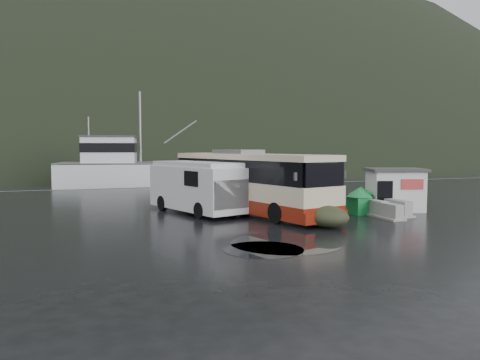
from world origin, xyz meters
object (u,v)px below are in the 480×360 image
object	(u,v)px
coach_bus	(248,212)
fishing_trawler	(171,181)
ticket_kiosk	(395,211)
waste_bin_left	(359,214)
dome_tent	(324,227)
jersey_barrier_b	(398,216)
white_van	(196,213)
jersey_barrier_c	(375,216)
waste_bin_right	(361,211)
jersey_barrier_a	(390,219)

from	to	relation	value
coach_bus	fishing_trawler	size ratio (longest dim) A/B	0.45
coach_bus	ticket_kiosk	world-z (taller)	coach_bus
waste_bin_left	dome_tent	world-z (taller)	waste_bin_left
waste_bin_left	fishing_trawler	world-z (taller)	fishing_trawler
coach_bus	ticket_kiosk	bearing A→B (deg)	-30.31
jersey_barrier_b	white_van	bearing A→B (deg)	153.47
jersey_barrier_c	white_van	bearing A→B (deg)	153.84
waste_bin_left	waste_bin_right	world-z (taller)	same
jersey_barrier_a	waste_bin_left	bearing A→B (deg)	105.29
waste_bin_left	waste_bin_right	size ratio (longest dim) A/B	1.00
coach_bus	jersey_barrier_c	distance (m)	6.87
dome_tent	jersey_barrier_c	size ratio (longest dim) A/B	1.52
white_van	ticket_kiosk	distance (m)	11.28
waste_bin_left	jersey_barrier_c	bearing A→B (deg)	-49.56
white_van	dome_tent	world-z (taller)	white_van
waste_bin_left	dome_tent	xyz separation A→B (m)	(-3.74, -2.81, 0.00)
dome_tent	jersey_barrier_a	distance (m)	4.36
coach_bus	fishing_trawler	distance (m)	25.36
waste_bin_left	waste_bin_right	distance (m)	1.35
coach_bus	white_van	world-z (taller)	coach_bus
dome_tent	fishing_trawler	xyz separation A→B (m)	(-0.84, 31.09, 0.00)
coach_bus	dome_tent	bearing A→B (deg)	-89.10
waste_bin_right	dome_tent	world-z (taller)	waste_bin_right
dome_tent	jersey_barrier_a	size ratio (longest dim) A/B	1.60
jersey_barrier_c	fishing_trawler	xyz separation A→B (m)	(-5.14, 28.94, 0.00)
ticket_kiosk	jersey_barrier_c	distance (m)	2.55
waste_bin_right	jersey_barrier_a	bearing A→B (deg)	-95.46
jersey_barrier_b	ticket_kiosk	bearing A→B (deg)	56.21
waste_bin_left	jersey_barrier_a	bearing A→B (deg)	-74.71
coach_bus	jersey_barrier_b	xyz separation A→B (m)	(6.85, -4.16, 0.00)
jersey_barrier_b	jersey_barrier_c	world-z (taller)	jersey_barrier_b
white_van	waste_bin_left	size ratio (longest dim) A/B	4.85
jersey_barrier_b	waste_bin_right	bearing A→B (deg)	107.76
jersey_barrier_a	jersey_barrier_b	xyz separation A→B (m)	(1.02, 0.72, 0.00)
jersey_barrier_b	waste_bin_left	bearing A→B (deg)	141.71
coach_bus	white_van	xyz separation A→B (m)	(-2.81, 0.66, 0.00)
coach_bus	jersey_barrier_c	xyz separation A→B (m)	(5.86, -3.60, 0.00)
coach_bus	waste_bin_left	xyz separation A→B (m)	(5.29, -2.93, 0.00)
fishing_trawler	dome_tent	bearing A→B (deg)	-78.28
waste_bin_left	fishing_trawler	size ratio (longest dim) A/B	0.05
ticket_kiosk	jersey_barrier_b	distance (m)	2.21
coach_bus	jersey_barrier_c	world-z (taller)	coach_bus
jersey_barrier_a	fishing_trawler	size ratio (longest dim) A/B	0.06
white_van	jersey_barrier_b	xyz separation A→B (m)	(9.65, -4.82, 0.00)
waste_bin_left	jersey_barrier_a	xyz separation A→B (m)	(0.53, -1.95, 0.00)
white_van	waste_bin_right	bearing A→B (deg)	-33.33
waste_bin_left	jersey_barrier_a	size ratio (longest dim) A/B	0.89
coach_bus	jersey_barrier_a	bearing A→B (deg)	-54.19
jersey_barrier_a	jersey_barrier_b	distance (m)	1.25
dome_tent	fishing_trawler	world-z (taller)	fishing_trawler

